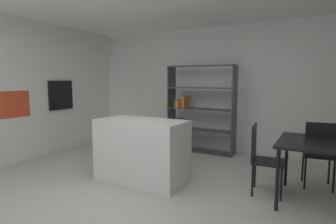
# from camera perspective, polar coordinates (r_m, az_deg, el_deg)

# --- Properties ---
(ground_plane) EXTENTS (9.72, 9.72, 0.00)m
(ground_plane) POSITION_cam_1_polar(r_m,az_deg,el_deg) (3.71, -6.71, -17.56)
(ground_plane) COLOR beige
(back_partition) EXTENTS (7.06, 0.06, 2.65)m
(back_partition) POSITION_cam_1_polar(r_m,az_deg,el_deg) (6.01, 10.03, 4.76)
(back_partition) COLOR silver
(back_partition) RESTS_ON ground_plane
(cabinet_niche_splashback) EXTENTS (0.01, 1.01, 0.48)m
(cabinet_niche_splashback) POSITION_cam_1_polar(r_m,az_deg,el_deg) (5.52, -31.54, 1.20)
(cabinet_niche_splashback) COLOR #CC4223
(cabinet_niche_splashback) RESTS_ON ground_plane
(built_in_oven) EXTENTS (0.06, 0.58, 0.61)m
(built_in_oven) POSITION_cam_1_polar(r_m,az_deg,el_deg) (6.17, -21.64, 3.36)
(built_in_oven) COLOR black
(built_in_oven) RESTS_ON ground_plane
(kitchen_island) EXTENTS (1.36, 0.67, 0.93)m
(kitchen_island) POSITION_cam_1_polar(r_m,az_deg,el_deg) (4.16, -5.57, -8.04)
(kitchen_island) COLOR silver
(kitchen_island) RESTS_ON ground_plane
(open_bookshelf) EXTENTS (1.44, 0.35, 1.83)m
(open_bookshelf) POSITION_cam_1_polar(r_m,az_deg,el_deg) (5.81, 5.94, -0.09)
(open_bookshelf) COLOR #4C4C51
(open_bookshelf) RESTS_ON ground_plane
(dining_table) EXTENTS (0.92, 1.00, 0.78)m
(dining_table) POSITION_cam_1_polar(r_m,az_deg,el_deg) (3.79, 29.19, -6.78)
(dining_table) COLOR black
(dining_table) RESTS_ON ground_plane
(dining_chair_island_side) EXTENTS (0.45, 0.45, 0.93)m
(dining_chair_island_side) POSITION_cam_1_polar(r_m,az_deg,el_deg) (3.88, 18.93, -8.27)
(dining_chair_island_side) COLOR black
(dining_chair_island_side) RESTS_ON ground_plane
(dining_chair_far) EXTENTS (0.46, 0.46, 0.96)m
(dining_chair_far) POSITION_cam_1_polar(r_m,az_deg,el_deg) (4.33, 29.35, -6.92)
(dining_chair_far) COLOR black
(dining_chair_far) RESTS_ON ground_plane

